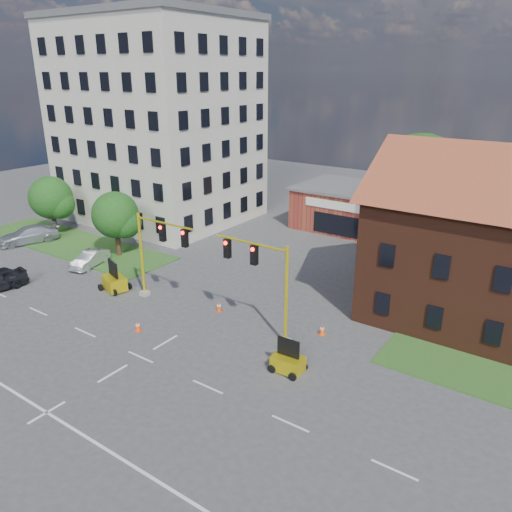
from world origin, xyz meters
name	(u,v)px	position (x,y,z in m)	size (l,w,h in m)	color
ground	(141,357)	(0.00, 0.00, 0.00)	(120.00, 120.00, 0.00)	#414143
grass_verge_nw	(72,244)	(-20.00, 10.00, 0.04)	(22.00, 6.00, 0.08)	#2F5A21
lane_markings	(98,382)	(0.00, -3.00, 0.01)	(60.00, 36.00, 0.01)	silver
office_block	(156,121)	(-20.00, 21.90, 10.31)	(18.40, 15.40, 20.60)	beige
brick_shop	(359,208)	(0.00, 29.98, 2.16)	(12.40, 8.40, 4.30)	maroon
tree_large	(423,182)	(6.90, 27.08, 6.22)	(8.21, 7.82, 10.40)	#341F13
tree_nw_front	(118,217)	(-13.80, 10.58, 3.55)	(4.21, 4.01, 5.73)	#341F13
tree_nw_rear	(53,199)	(-23.79, 11.08, 3.56)	(4.36, 4.15, 5.80)	#341F13
signal_mast_west	(157,249)	(-4.36, 6.00, 3.92)	(5.30, 0.60, 6.20)	#989892
signal_mast_east	(263,277)	(4.36, 6.00, 3.92)	(5.30, 0.60, 6.20)	#989892
trailer_west	(114,282)	(-8.47, 5.34, 0.69)	(2.26, 1.86, 2.21)	yellow
trailer_east	(288,362)	(7.67, 3.59, 0.60)	(1.72, 1.18, 1.91)	yellow
cone_a	(138,326)	(-2.41, 2.04, 0.34)	(0.40, 0.40, 0.70)	#F3450C
cone_b	(219,306)	(0.03, 7.10, 0.34)	(0.40, 0.40, 0.70)	#F3450C
cone_c	(282,341)	(6.00, 5.67, 0.34)	(0.40, 0.40, 0.70)	#F3450C
cone_d	(322,330)	(7.30, 8.25, 0.34)	(0.40, 0.40, 0.70)	#F3450C
pickup_white	(418,307)	(11.44, 13.81, 0.80)	(2.66, 5.77, 1.60)	white
sedan_silver_front	(90,259)	(-13.96, 7.41, 0.64)	(1.35, 3.88, 1.28)	#B2B6BB
sedan_silver_rear	(28,235)	(-23.68, 7.93, 0.79)	(2.22, 5.45, 1.58)	#B2B6BB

